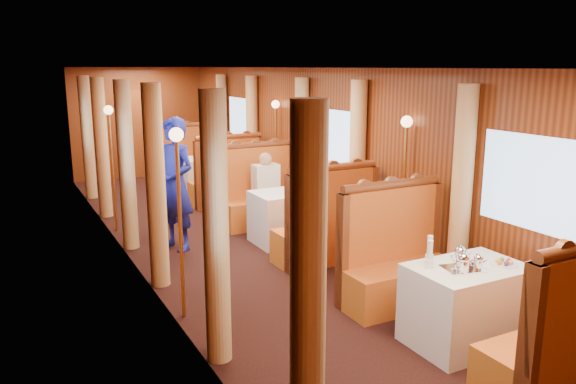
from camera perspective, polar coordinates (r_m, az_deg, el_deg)
floor at (r=8.00m, az=-4.64°, el=-5.75°), size 3.00×12.00×0.01m
ceiling at (r=7.59m, az=-4.98°, el=12.46°), size 3.00×12.00×0.01m
wall_far at (r=13.39m, az=-14.93°, el=6.79°), size 3.00×0.01×2.50m
wall_left at (r=7.26m, az=-15.78°, el=2.09°), size 0.01×12.00×2.50m
wall_right at (r=8.38m, az=4.70°, el=3.90°), size 0.01×12.00×2.50m
doorway_far at (r=13.38m, az=-14.84°, el=5.72°), size 0.80×0.04×2.00m
table_near at (r=5.52m, az=17.66°, el=-10.86°), size 1.05×0.72×0.75m
banquette_near_fwd at (r=4.92m, az=26.31°, el=-13.99°), size 1.30×0.55×1.34m
banquette_near_aft at (r=6.19m, az=11.01°, el=-7.37°), size 1.30×0.55×1.34m
table_mid at (r=8.20m, az=0.15°, el=-2.51°), size 1.05×0.72×0.75m
banquette_mid_fwd at (r=7.34m, az=3.85°, el=-3.98°), size 1.30×0.55×1.34m
banquette_mid_aft at (r=9.07m, az=-2.84°, el=-0.73°), size 1.30×0.55×1.34m
table_far at (r=11.33m, az=-8.13°, el=1.62°), size 1.05×0.72×0.75m
banquette_far_fwd at (r=10.39m, az=-6.25°, el=0.94°), size 1.30×0.55×1.34m
banquette_far_aft at (r=12.27m, az=-9.73°, el=2.64°), size 1.30×0.55×1.34m
tea_tray at (r=5.28m, az=17.30°, el=-7.45°), size 0.39×0.33×0.01m
teapot_left at (r=5.17m, az=17.37°, el=-7.14°), size 0.18×0.14×0.14m
teapot_right at (r=5.28m, az=18.74°, el=-6.97°), size 0.16×0.14×0.12m
teapot_back at (r=5.36m, az=17.08°, el=-6.45°), size 0.20×0.17×0.14m
fruit_plate at (r=5.51m, az=21.09°, el=-6.77°), size 0.23×0.23×0.05m
cup_inboard at (r=5.19m, az=14.18°, el=-6.46°), size 0.08×0.08×0.26m
cup_outboard at (r=5.32m, az=14.19°, el=-5.97°), size 0.08×0.08×0.26m
rose_vase_mid at (r=8.07m, az=-0.04°, el=1.28°), size 0.06×0.06×0.36m
rose_vase_far at (r=11.27m, az=-8.21°, el=4.40°), size 0.06×0.06×0.36m
window_left_near at (r=3.94m, az=-4.90°, el=-3.17°), size 0.01×1.20×0.90m
curtain_left_near_a at (r=3.41m, az=2.03°, el=-10.59°), size 0.22×0.22×2.35m
curtain_left_near_b at (r=4.75m, az=-7.33°, el=-3.91°), size 0.22×0.22×2.35m
window_right_near at (r=5.74m, az=23.57°, el=0.84°), size 0.01×1.20×0.90m
curtain_right_near_b at (r=6.23m, az=17.19°, el=-0.40°), size 0.22×0.22×2.35m
window_left_mid at (r=7.23m, az=-15.76°, el=3.66°), size 0.01×1.20×0.90m
curtain_left_mid_a at (r=6.55m, az=-13.28°, el=0.46°), size 0.22×0.22×2.35m
curtain_left_mid_b at (r=8.05m, az=-16.09°, el=2.53°), size 0.22×0.22×2.35m
window_right_mid at (r=8.35m, az=4.64°, el=5.25°), size 0.01×1.20×0.90m
curtain_right_mid_a at (r=7.69m, az=7.03°, el=2.48°), size 0.22×0.22×2.35m
curtain_right_mid_b at (r=9.00m, az=1.39°, el=4.06°), size 0.22×0.22×2.35m
window_left_far at (r=10.65m, az=-19.77°, el=6.15°), size 0.01×1.20×0.90m
curtain_left_far_a at (r=9.94m, az=-18.40°, el=4.23°), size 0.22×0.22×2.35m
curtain_left_far_b at (r=11.47m, az=-19.71°, el=5.18°), size 0.22×0.22×2.35m
window_right_far at (r=11.44m, az=-4.81°, el=7.25°), size 0.01×1.20×0.90m
curtain_right_far_a at (r=10.72m, az=-3.67°, el=5.42°), size 0.22×0.22×2.35m
curtain_right_far_b at (r=12.15m, az=-6.68°, el=6.22°), size 0.22×0.22×2.35m
sconce_left_fore at (r=5.59m, az=-11.07°, el=0.68°), size 0.14×0.14×1.95m
sconce_right_fore at (r=6.90m, az=11.79°, el=2.92°), size 0.14×0.14×1.95m
sconce_left_aft at (r=8.96m, az=-17.58°, el=4.78°), size 0.14×0.14×1.95m
sconce_right_aft at (r=9.83m, az=-1.26°, el=6.02°), size 0.14×0.14×1.95m
steward at (r=7.91m, az=-11.41°, el=0.77°), size 0.68×0.80×1.85m
passenger at (r=8.78m, az=-2.19°, el=0.97°), size 0.40×0.44×0.76m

